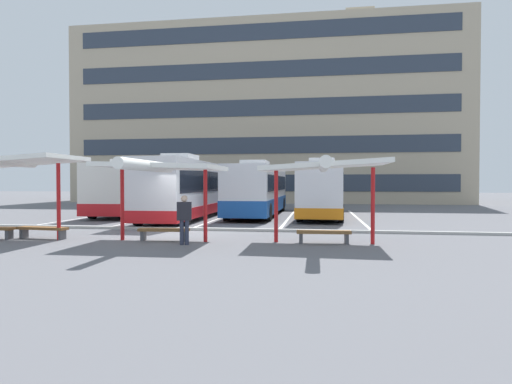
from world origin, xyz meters
The scene contains 19 objects.
ground_plane centered at (0.00, 0.00, 0.00)m, with size 160.00×160.00×0.00m, color slate.
terminal_building centered at (0.02, 33.83, 9.62)m, with size 42.07×16.05×21.99m.
coach_bus_0 centered at (-6.38, 10.32, 1.67)m, with size 3.37×11.41×3.59m.
coach_bus_1 centered at (-1.81, 7.49, 1.75)m, with size 2.80×12.49×3.69m.
coach_bus_2 centered at (1.98, 10.34, 1.59)m, with size 2.74×11.54×3.48m.
coach_bus_3 centered at (6.13, 10.15, 1.68)m, with size 3.05×11.43×3.56m.
lane_stripe_0 centered at (-8.16, 8.85, 0.00)m, with size 0.16×14.00×0.01m, color white.
lane_stripe_1 centered at (-4.08, 8.85, 0.00)m, with size 0.16×14.00×0.01m, color white.
lane_stripe_2 centered at (0.00, 8.85, 0.00)m, with size 0.16×14.00×0.01m, color white.
lane_stripe_3 centered at (4.08, 8.85, 0.00)m, with size 0.16×14.00×0.01m, color white.
lane_stripe_4 centered at (8.16, 8.85, 0.00)m, with size 0.16×14.00×0.01m, color white.
waiting_shelter_0 centered at (-5.38, -2.66, 2.85)m, with size 4.36×4.84×3.13m.
bench_1 centered at (-4.48, -2.21, 0.34)m, with size 2.01×0.61×0.45m.
waiting_shelter_1 centered at (0.23, -2.39, 2.64)m, with size 4.15×5.08×2.85m.
bench_2 centered at (0.23, -2.05, 0.34)m, with size 1.87×0.52×0.45m.
waiting_shelter_2 centered at (5.98, -2.08, 2.65)m, with size 4.34×4.61×2.92m.
bench_3 centered at (5.98, -1.93, 0.34)m, with size 1.90×0.54×0.45m.
platform_kerb centered at (0.00, 1.36, 0.06)m, with size 44.00×0.24×0.12m, color #ADADA8.
waiting_passenger_0 centered at (1.28, -2.93, 0.98)m, with size 0.52×0.33×1.69m.
Camera 1 is at (5.75, -16.65, 2.11)m, focal length 29.44 mm.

